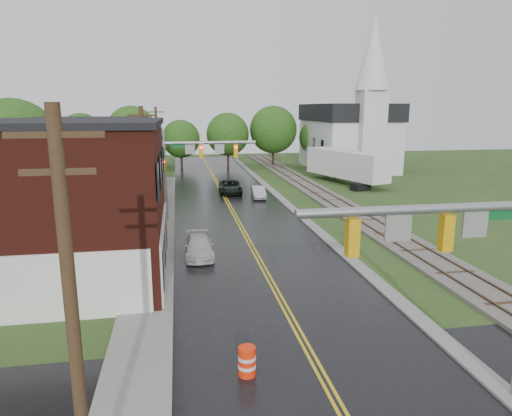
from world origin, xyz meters
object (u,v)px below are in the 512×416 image
object	(u,v)px
church	(351,129)
pickup_white	(199,247)
tree_left_b	(16,146)
utility_pole_b	(144,171)
semi_trailer	(346,164)
traffic_signal_near	(469,250)
construction_barrel	(247,361)
utility_pole_a	(72,317)
utility_pole_c	(157,145)
suv_dark	(230,187)
traffic_signal_far	(192,159)
sedan_silver	(258,192)
tree_left_e	(140,143)
brick_building	(20,204)
tree_left_c	(85,151)

from	to	relation	value
church	pickup_white	bearing A→B (deg)	-123.08
tree_left_b	pickup_white	size ratio (longest dim) A/B	2.35
utility_pole_b	semi_trailer	size ratio (longest dim) A/B	0.71
church	traffic_signal_near	distance (m)	54.32
semi_trailer	construction_barrel	world-z (taller)	semi_trailer
church	construction_barrel	world-z (taller)	church
pickup_white	utility_pole_a	bearing A→B (deg)	-100.82
utility_pole_c	suv_dark	distance (m)	10.44
traffic_signal_far	traffic_signal_near	bearing A→B (deg)	-74.48
utility_pole_c	sedan_silver	size ratio (longest dim) A/B	2.50
sedan_silver	semi_trailer	size ratio (longest dim) A/B	0.29
construction_barrel	traffic_signal_far	bearing A→B (deg)	92.48
tree_left_e	utility_pole_c	bearing A→B (deg)	-42.84
brick_building	semi_trailer	distance (m)	38.69
semi_trailer	tree_left_e	bearing A→B (deg)	170.92
traffic_signal_far	construction_barrel	distance (m)	22.85
utility_pole_b	tree_left_e	bearing A→B (deg)	94.90
pickup_white	tree_left_e	bearing A→B (deg)	100.54
sedan_silver	traffic_signal_far	bearing A→B (deg)	-126.52
tree_left_c	sedan_silver	xyz separation A→B (m)	(17.12, -4.91, -3.92)
traffic_signal_near	utility_pole_b	xyz separation A→B (m)	(-10.27, 20.00, -0.25)
church	sedan_silver	xyz separation A→B (m)	(-16.73, -18.74, -5.24)
suv_dark	traffic_signal_far	bearing A→B (deg)	-108.19
traffic_signal_near	semi_trailer	bearing A→B (deg)	73.83
church	construction_barrel	size ratio (longest dim) A/B	19.04
utility_pole_a	pickup_white	size ratio (longest dim) A/B	2.18
church	tree_left_c	bearing A→B (deg)	-157.76
traffic_signal_near	utility_pole_a	distance (m)	10.47
pickup_white	semi_trailer	world-z (taller)	semi_trailer
suv_dark	tree_left_c	bearing A→B (deg)	175.81
tree_left_e	tree_left_c	bearing A→B (deg)	-129.81
utility_pole_c	suv_dark	bearing A→B (deg)	-37.89
tree_left_b	tree_left_c	world-z (taller)	tree_left_b
utility_pole_a	semi_trailer	xyz separation A→B (m)	(21.89, 42.07, -2.41)
traffic_signal_far	suv_dark	xyz separation A→B (m)	(4.27, 11.09, -4.28)
utility_pole_a	sedan_silver	size ratio (longest dim) A/B	2.50
tree_left_c	construction_barrel	bearing A→B (deg)	-72.18
utility_pole_c	semi_trailer	size ratio (longest dim) A/B	0.71
brick_building	utility_pole_a	world-z (taller)	utility_pole_a
church	brick_building	bearing A→B (deg)	-129.98
utility_pole_c	utility_pole_b	bearing A→B (deg)	-90.00
utility_pole_c	pickup_white	xyz separation A→B (m)	(3.31, -26.32, -4.12)
suv_dark	semi_trailer	distance (m)	14.93
tree_left_e	suv_dark	distance (m)	13.08
sedan_silver	tree_left_e	bearing A→B (deg)	141.64
utility_pole_c	tree_left_e	world-z (taller)	utility_pole_c
utility_pole_a	construction_barrel	size ratio (longest dim) A/B	8.57
suv_dark	construction_barrel	distance (m)	33.64
traffic_signal_near	suv_dark	world-z (taller)	traffic_signal_near
utility_pole_b	utility_pole_c	bearing A→B (deg)	90.00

